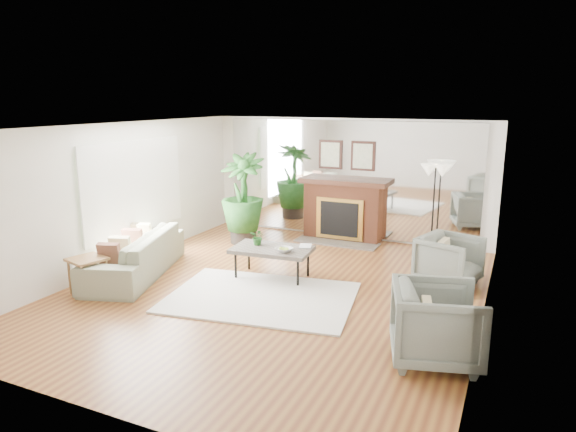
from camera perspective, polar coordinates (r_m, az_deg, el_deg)
The scene contains 18 objects.
ground at distance 7.99m, azimuth -1.59°, elevation -8.31°, with size 7.00×7.00×0.00m, color brown.
wall_left at distance 9.31m, azimuth -18.41°, elevation 2.11°, with size 0.02×7.00×2.50m, color white.
wall_right at distance 6.88m, azimuth 21.32°, elevation -1.79°, with size 0.02×7.00×2.50m, color white.
wall_back at distance 10.81m, azimuth 6.55°, elevation 4.12°, with size 6.00×0.02×2.50m, color white.
mirror_panel at distance 10.79m, azimuth 6.52°, elevation 4.10°, with size 5.40×0.04×2.40m, color silver.
window_panel at distance 9.57m, azimuth -16.70°, elevation 3.11°, with size 0.04×2.40×1.50m, color #B2E09E.
fireplace at distance 10.70m, azimuth 6.08°, elevation 0.82°, with size 1.85×0.83×2.05m.
area_rug at distance 7.72m, azimuth -3.00°, elevation -8.99°, with size 2.70×1.93×0.03m, color white.
coffee_table at distance 8.40m, azimuth -1.79°, elevation -3.83°, with size 1.35×0.86×0.51m.
sofa at distance 8.96m, azimuth -16.68°, elevation -4.10°, with size 2.41×0.94×0.70m, color gray.
armchair_back at distance 8.53m, azimuth 17.47°, elevation -4.72°, with size 0.84×0.87×0.79m, color slate.
armchair_front at distance 6.07m, azimuth 16.21°, elevation -11.44°, with size 0.95×0.97×0.89m, color slate.
side_table at distance 8.32m, azimuth -21.41°, elevation -4.95°, with size 0.60×0.60×0.56m.
potted_ficus at distance 10.39m, azimuth -5.06°, elevation 2.28°, with size 0.97×0.97×1.83m.
floor_lamp at distance 9.99m, azimuth 16.04°, elevation 4.13°, with size 0.55×0.31×1.70m.
tabletop_plant at distance 8.52m, azimuth -3.36°, elevation -2.33°, with size 0.25×0.22×0.28m, color #2C6726.
fruit_bowl at distance 8.17m, azimuth -0.45°, elevation -3.76°, with size 0.26×0.26×0.07m, color olive.
book at distance 8.46m, azimuth 1.29°, elevation -3.34°, with size 0.19×0.27×0.02m, color olive.
Camera 1 is at (3.29, -6.68, 2.90)m, focal length 32.00 mm.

